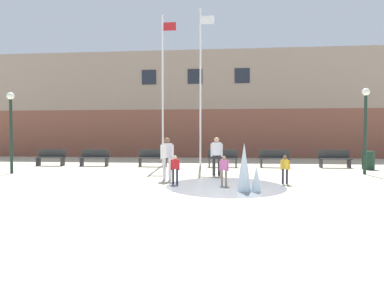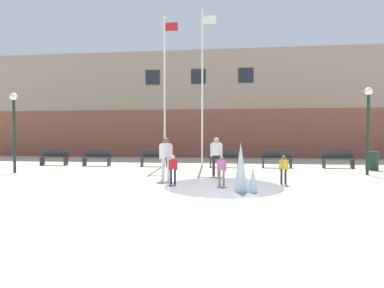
{
  "view_description": "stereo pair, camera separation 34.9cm",
  "coord_description": "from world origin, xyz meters",
  "px_view_note": "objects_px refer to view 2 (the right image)",
  "views": [
    {
      "loc": [
        1.66,
        -5.5,
        1.67
      ],
      "look_at": [
        0.58,
        7.37,
        1.3
      ],
      "focal_mm": 28.0,
      "sensor_mm": 36.0,
      "label": 1
    },
    {
      "loc": [
        2.01,
        -5.46,
        1.67
      ],
      "look_at": [
        0.58,
        7.37,
        1.3
      ],
      "focal_mm": 28.0,
      "sensor_mm": 36.0,
      "label": 2
    }
  ],
  "objects_px": {
    "flagpole_right": "(203,83)",
    "lamp_post_left_lane": "(14,120)",
    "park_bench_left_of_flagpoles": "(97,157)",
    "trash_can": "(372,161)",
    "park_bench_far_left": "(55,157)",
    "park_bench_under_right_flagpole": "(224,158)",
    "child_running": "(222,168)",
    "lamp_post_right_lane": "(368,117)",
    "child_with_pink_shirt": "(284,168)",
    "adult_watching": "(216,153)",
    "park_bench_near_trashcan": "(277,158)",
    "teen_by_trashcan": "(166,155)",
    "flagpole_left": "(165,86)",
    "park_bench_far_right": "(338,159)",
    "park_bench_under_left_flagpole": "(155,157)",
    "child_in_fountain": "(173,167)"
  },
  "relations": [
    {
      "from": "flagpole_right",
      "to": "lamp_post_left_lane",
      "type": "xyz_separation_m",
      "value": [
        -8.08,
        -4.13,
        -2.2
      ]
    },
    {
      "from": "park_bench_left_of_flagpoles",
      "to": "trash_can",
      "type": "distance_m",
      "value": 14.08
    },
    {
      "from": "park_bench_far_left",
      "to": "park_bench_under_right_flagpole",
      "type": "distance_m",
      "value": 9.45
    },
    {
      "from": "child_running",
      "to": "lamp_post_left_lane",
      "type": "distance_m",
      "value": 9.66
    },
    {
      "from": "flagpole_right",
      "to": "park_bench_far_left",
      "type": "bearing_deg",
      "value": -175.28
    },
    {
      "from": "park_bench_far_left",
      "to": "child_running",
      "type": "xyz_separation_m",
      "value": [
        9.39,
        -5.8,
        0.1
      ]
    },
    {
      "from": "flagpole_right",
      "to": "lamp_post_right_lane",
      "type": "height_order",
      "value": "flagpole_right"
    },
    {
      "from": "park_bench_under_right_flagpole",
      "to": "child_with_pink_shirt",
      "type": "relative_size",
      "value": 1.62
    },
    {
      "from": "child_with_pink_shirt",
      "to": "adult_watching",
      "type": "bearing_deg",
      "value": 35.44
    },
    {
      "from": "park_bench_left_of_flagpoles",
      "to": "flagpole_right",
      "type": "bearing_deg",
      "value": 6.69
    },
    {
      "from": "park_bench_near_trashcan",
      "to": "teen_by_trashcan",
      "type": "xyz_separation_m",
      "value": [
        -4.86,
        -4.98,
        0.45
      ]
    },
    {
      "from": "park_bench_far_left",
      "to": "teen_by_trashcan",
      "type": "xyz_separation_m",
      "value": [
        7.31,
        -4.83,
        0.45
      ]
    },
    {
      "from": "child_with_pink_shirt",
      "to": "trash_can",
      "type": "distance_m",
      "value": 7.02
    },
    {
      "from": "child_with_pink_shirt",
      "to": "teen_by_trashcan",
      "type": "bearing_deg",
      "value": 69.75
    },
    {
      "from": "park_bench_left_of_flagpoles",
      "to": "flagpole_left",
      "type": "height_order",
      "value": "flagpole_left"
    },
    {
      "from": "park_bench_left_of_flagpoles",
      "to": "park_bench_far_right",
      "type": "distance_m",
      "value": 12.74
    },
    {
      "from": "park_bench_under_left_flagpole",
      "to": "child_running",
      "type": "xyz_separation_m",
      "value": [
        3.66,
        -5.86,
        0.1
      ]
    },
    {
      "from": "lamp_post_right_lane",
      "to": "child_in_fountain",
      "type": "bearing_deg",
      "value": -157.36
    },
    {
      "from": "child_running",
      "to": "trash_can",
      "type": "height_order",
      "value": "child_running"
    },
    {
      "from": "lamp_post_right_lane",
      "to": "trash_can",
      "type": "xyz_separation_m",
      "value": [
        1.09,
        1.96,
        -1.97
      ]
    },
    {
      "from": "park_bench_far_left",
      "to": "adult_watching",
      "type": "bearing_deg",
      "value": -19.76
    },
    {
      "from": "park_bench_far_right",
      "to": "adult_watching",
      "type": "relative_size",
      "value": 1.01
    },
    {
      "from": "child_in_fountain",
      "to": "flagpole_right",
      "type": "xyz_separation_m",
      "value": [
        0.54,
        6.35,
        3.97
      ]
    },
    {
      "from": "park_bench_left_of_flagpoles",
      "to": "child_running",
      "type": "xyz_separation_m",
      "value": [
        6.9,
        -5.81,
        0.1
      ]
    },
    {
      "from": "child_with_pink_shirt",
      "to": "park_bench_left_of_flagpoles",
      "type": "bearing_deg",
      "value": 45.99
    },
    {
      "from": "park_bench_far_left",
      "to": "flagpole_left",
      "type": "distance_m",
      "value": 7.34
    },
    {
      "from": "child_in_fountain",
      "to": "lamp_post_right_lane",
      "type": "bearing_deg",
      "value": 0.3
    },
    {
      "from": "park_bench_far_right",
      "to": "teen_by_trashcan",
      "type": "height_order",
      "value": "teen_by_trashcan"
    },
    {
      "from": "park_bench_far_left",
      "to": "child_in_fountain",
      "type": "xyz_separation_m",
      "value": [
        7.72,
        -5.67,
        0.1
      ]
    },
    {
      "from": "teen_by_trashcan",
      "to": "flagpole_right",
      "type": "bearing_deg",
      "value": 25.9
    },
    {
      "from": "child_with_pink_shirt",
      "to": "lamp_post_left_lane",
      "type": "xyz_separation_m",
      "value": [
        -11.29,
        1.89,
        1.77
      ]
    },
    {
      "from": "adult_watching",
      "to": "child_running",
      "type": "height_order",
      "value": "adult_watching"
    },
    {
      "from": "park_bench_under_right_flagpole",
      "to": "lamp_post_left_lane",
      "type": "relative_size",
      "value": 0.45
    },
    {
      "from": "park_bench_under_left_flagpole",
      "to": "park_bench_near_trashcan",
      "type": "bearing_deg",
      "value": 0.89
    },
    {
      "from": "park_bench_under_right_flagpole",
      "to": "lamp_post_right_lane",
      "type": "relative_size",
      "value": 0.43
    },
    {
      "from": "trash_can",
      "to": "adult_watching",
      "type": "bearing_deg",
      "value": -159.34
    },
    {
      "from": "child_with_pink_shirt",
      "to": "flagpole_left",
      "type": "height_order",
      "value": "flagpole_left"
    },
    {
      "from": "flagpole_right",
      "to": "trash_can",
      "type": "relative_size",
      "value": 9.54
    },
    {
      "from": "trash_can",
      "to": "lamp_post_right_lane",
      "type": "bearing_deg",
      "value": -119.08
    },
    {
      "from": "park_bench_far_right",
      "to": "child_running",
      "type": "xyz_separation_m",
      "value": [
        -5.84,
        -6.05,
        0.1
      ]
    },
    {
      "from": "park_bench_near_trashcan",
      "to": "adult_watching",
      "type": "relative_size",
      "value": 1.01
    },
    {
      "from": "lamp_post_left_lane",
      "to": "lamp_post_right_lane",
      "type": "xyz_separation_m",
      "value": [
        15.28,
        1.0,
        0.08
      ]
    },
    {
      "from": "child_in_fountain",
      "to": "child_with_pink_shirt",
      "type": "relative_size",
      "value": 1.0
    },
    {
      "from": "park_bench_near_trashcan",
      "to": "park_bench_far_right",
      "type": "xyz_separation_m",
      "value": [
        3.06,
        0.09,
        0.0
      ]
    },
    {
      "from": "park_bench_left_of_flagpoles",
      "to": "park_bench_under_right_flagpole",
      "type": "relative_size",
      "value": 1.0
    },
    {
      "from": "park_bench_far_right",
      "to": "park_bench_far_left",
      "type": "bearing_deg",
      "value": -179.08
    },
    {
      "from": "adult_watching",
      "to": "child_in_fountain",
      "type": "bearing_deg",
      "value": -153.19
    },
    {
      "from": "teen_by_trashcan",
      "to": "park_bench_under_right_flagpole",
      "type": "bearing_deg",
      "value": 12.04
    },
    {
      "from": "park_bench_under_left_flagpole",
      "to": "flagpole_right",
      "type": "height_order",
      "value": "flagpole_right"
    },
    {
      "from": "teen_by_trashcan",
      "to": "flagpole_left",
      "type": "xyz_separation_m",
      "value": [
        -1.14,
        5.51,
        3.46
      ]
    }
  ]
}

